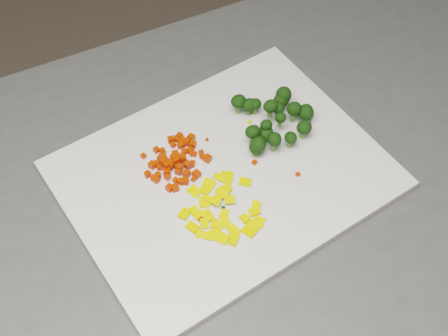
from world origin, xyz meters
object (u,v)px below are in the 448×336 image
object	(u,v)px
counter_block	(251,305)
carrot_pile	(175,157)
broccoli_pile	(268,115)
cutting_board	(224,175)
pepper_pile	(223,204)

from	to	relation	value
counter_block	carrot_pile	world-z (taller)	carrot_pile
counter_block	broccoli_pile	bearing A→B (deg)	66.55
broccoli_pile	counter_block	bearing A→B (deg)	-113.45
carrot_pile	broccoli_pile	size ratio (longest dim) A/B	0.83
broccoli_pile	cutting_board	bearing A→B (deg)	-143.59
pepper_pile	counter_block	bearing A→B (deg)	31.23
pepper_pile	broccoli_pile	size ratio (longest dim) A/B	0.97
pepper_pile	carrot_pile	bearing A→B (deg)	116.10
cutting_board	broccoli_pile	size ratio (longest dim) A/B	3.75
cutting_board	carrot_pile	bearing A→B (deg)	150.25
carrot_pile	broccoli_pile	distance (m)	0.16
cutting_board	pepper_pile	distance (m)	0.06
counter_block	broccoli_pile	distance (m)	0.50
pepper_pile	broccoli_pile	bearing A→B (deg)	49.24
cutting_board	carrot_pile	world-z (taller)	carrot_pile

